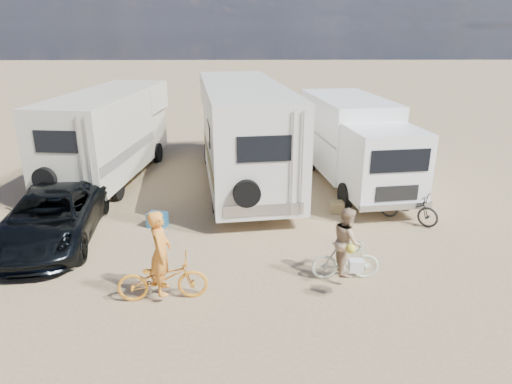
{
  "coord_description": "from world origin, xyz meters",
  "views": [
    {
      "loc": [
        0.46,
        -8.65,
        5.33
      ],
      "look_at": [
        0.61,
        2.43,
        1.3
      ],
      "focal_mm": 32.16,
      "sensor_mm": 36.0,
      "label": 1
    }
  ],
  "objects_px": {
    "bike_man": "(163,278)",
    "cooler": "(157,220)",
    "rv_main": "(243,135)",
    "dark_suv": "(51,217)",
    "rider_man": "(161,260)",
    "rv_left": "(110,136)",
    "bike_woman": "(345,260)",
    "bike_parked": "(408,207)",
    "box_truck": "(356,145)",
    "rider_woman": "(346,248)",
    "crate": "(337,207)"
  },
  "relations": [
    {
      "from": "rv_main",
      "to": "dark_suv",
      "type": "relative_size",
      "value": 1.83
    },
    {
      "from": "rv_left",
      "to": "bike_parked",
      "type": "bearing_deg",
      "value": -17.61
    },
    {
      "from": "bike_man",
      "to": "bike_parked",
      "type": "bearing_deg",
      "value": -64.74
    },
    {
      "from": "rv_left",
      "to": "bike_parked",
      "type": "height_order",
      "value": "rv_left"
    },
    {
      "from": "rider_woman",
      "to": "bike_woman",
      "type": "bearing_deg",
      "value": -0.0
    },
    {
      "from": "rv_main",
      "to": "crate",
      "type": "distance_m",
      "value": 4.3
    },
    {
      "from": "bike_woman",
      "to": "bike_parked",
      "type": "height_order",
      "value": "bike_parked"
    },
    {
      "from": "bike_man",
      "to": "dark_suv",
      "type": "bearing_deg",
      "value": 44.02
    },
    {
      "from": "bike_woman",
      "to": "cooler",
      "type": "height_order",
      "value": "bike_woman"
    },
    {
      "from": "box_truck",
      "to": "bike_woman",
      "type": "height_order",
      "value": "box_truck"
    },
    {
      "from": "bike_woman",
      "to": "rider_man",
      "type": "bearing_deg",
      "value": 99.66
    },
    {
      "from": "rider_man",
      "to": "rider_woman",
      "type": "distance_m",
      "value": 3.97
    },
    {
      "from": "rv_main",
      "to": "crate",
      "type": "xyz_separation_m",
      "value": [
        2.86,
        -2.79,
        -1.59
      ]
    },
    {
      "from": "rv_left",
      "to": "rider_woman",
      "type": "xyz_separation_m",
      "value": [
        7.17,
        -7.34,
        -0.82
      ]
    },
    {
      "from": "rv_left",
      "to": "dark_suv",
      "type": "xyz_separation_m",
      "value": [
        -0.1,
        -5.3,
        -0.91
      ]
    },
    {
      "from": "box_truck",
      "to": "cooler",
      "type": "bearing_deg",
      "value": -159.28
    },
    {
      "from": "bike_woman",
      "to": "crate",
      "type": "relative_size",
      "value": 3.67
    },
    {
      "from": "rv_main",
      "to": "rider_woman",
      "type": "distance_m",
      "value": 7.14
    },
    {
      "from": "bike_parked",
      "to": "cooler",
      "type": "relative_size",
      "value": 3.42
    },
    {
      "from": "dark_suv",
      "to": "bike_man",
      "type": "xyz_separation_m",
      "value": [
        3.37,
        -2.79,
        -0.18
      ]
    },
    {
      "from": "box_truck",
      "to": "bike_parked",
      "type": "relative_size",
      "value": 3.83
    },
    {
      "from": "rider_man",
      "to": "box_truck",
      "type": "bearing_deg",
      "value": -44.01
    },
    {
      "from": "rider_woman",
      "to": "rv_main",
      "type": "bearing_deg",
      "value": 17.93
    },
    {
      "from": "bike_parked",
      "to": "bike_woman",
      "type": "bearing_deg",
      "value": -177.66
    },
    {
      "from": "crate",
      "to": "rv_main",
      "type": "bearing_deg",
      "value": 135.67
    },
    {
      "from": "rider_man",
      "to": "cooler",
      "type": "relative_size",
      "value": 3.49
    },
    {
      "from": "bike_man",
      "to": "cooler",
      "type": "bearing_deg",
      "value": 6.21
    },
    {
      "from": "rv_left",
      "to": "bike_woman",
      "type": "height_order",
      "value": "rv_left"
    },
    {
      "from": "dark_suv",
      "to": "rider_woman",
      "type": "bearing_deg",
      "value": -22.26
    },
    {
      "from": "dark_suv",
      "to": "box_truck",
      "type": "bearing_deg",
      "value": 19.14
    },
    {
      "from": "bike_parked",
      "to": "cooler",
      "type": "height_order",
      "value": "bike_parked"
    },
    {
      "from": "rider_woman",
      "to": "cooler",
      "type": "distance_m",
      "value": 5.55
    },
    {
      "from": "box_truck",
      "to": "rider_woman",
      "type": "bearing_deg",
      "value": -111.55
    },
    {
      "from": "box_truck",
      "to": "bike_man",
      "type": "relative_size",
      "value": 3.64
    },
    {
      "from": "rv_left",
      "to": "rider_man",
      "type": "relative_size",
      "value": 4.14
    },
    {
      "from": "box_truck",
      "to": "crate",
      "type": "xyz_separation_m",
      "value": [
        -1.0,
        -2.4,
        -1.32
      ]
    },
    {
      "from": "bike_woman",
      "to": "rider_man",
      "type": "height_order",
      "value": "rider_man"
    },
    {
      "from": "rider_man",
      "to": "dark_suv",
      "type": "bearing_deg",
      "value": 44.02
    },
    {
      "from": "dark_suv",
      "to": "crate",
      "type": "xyz_separation_m",
      "value": [
        7.8,
        1.84,
        -0.5
      ]
    },
    {
      "from": "rv_left",
      "to": "cooler",
      "type": "relative_size",
      "value": 14.44
    },
    {
      "from": "rv_main",
      "to": "dark_suv",
      "type": "xyz_separation_m",
      "value": [
        -4.94,
        -4.64,
        -1.08
      ]
    },
    {
      "from": "bike_man",
      "to": "rider_woman",
      "type": "height_order",
      "value": "rider_woman"
    },
    {
      "from": "rider_man",
      "to": "bike_man",
      "type": "bearing_deg",
      "value": -0.0
    },
    {
      "from": "bike_man",
      "to": "rider_woman",
      "type": "distance_m",
      "value": 3.98
    },
    {
      "from": "box_truck",
      "to": "rider_woman",
      "type": "xyz_separation_m",
      "value": [
        -1.53,
        -6.28,
        -0.73
      ]
    },
    {
      "from": "dark_suv",
      "to": "rider_woman",
      "type": "height_order",
      "value": "rider_woman"
    },
    {
      "from": "bike_parked",
      "to": "rv_main",
      "type": "bearing_deg",
      "value": 93.41
    },
    {
      "from": "bike_woman",
      "to": "bike_parked",
      "type": "distance_m",
      "value": 3.97
    },
    {
      "from": "dark_suv",
      "to": "rider_man",
      "type": "relative_size",
      "value": 2.69
    },
    {
      "from": "rider_man",
      "to": "rider_woman",
      "type": "xyz_separation_m",
      "value": [
        3.9,
        0.75,
        -0.13
      ]
    }
  ]
}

